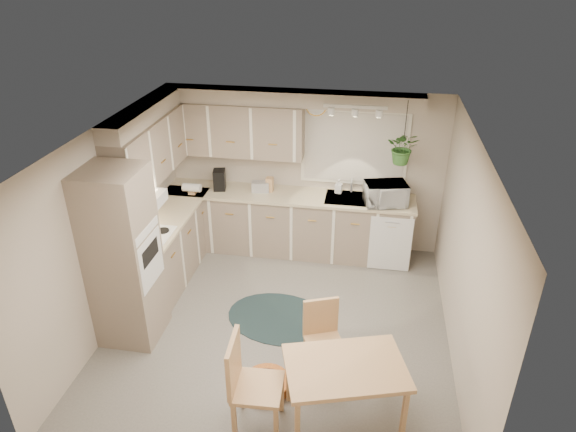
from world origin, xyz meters
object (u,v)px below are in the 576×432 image
object	(u,v)px
braided_rug	(279,318)
microwave	(386,192)
chair_back	(325,343)
dining_table	(344,393)
chair_left	(258,385)
pet_bed	(267,384)

from	to	relation	value
braided_rug	microwave	distance (m)	2.26
chair_back	microwave	size ratio (longest dim) A/B	1.51
braided_rug	chair_back	bearing A→B (deg)	-52.29
dining_table	chair_back	xyz separation A→B (m)	(-0.25, 0.58, 0.08)
dining_table	braided_rug	world-z (taller)	dining_table
dining_table	chair_back	distance (m)	0.64
braided_rug	microwave	xyz separation A→B (m)	(1.21, 1.54, 1.13)
chair_left	chair_back	xyz separation A→B (m)	(0.54, 0.77, -0.08)
chair_back	microwave	world-z (taller)	microwave
chair_left	microwave	xyz separation A→B (m)	(1.11, 3.14, 0.62)
chair_left	dining_table	bearing A→B (deg)	100.70
chair_left	microwave	bearing A→B (deg)	157.55
dining_table	pet_bed	size ratio (longest dim) A/B	2.25
dining_table	chair_back	size ratio (longest dim) A/B	1.29
chair_back	braided_rug	bearing A→B (deg)	-73.59
dining_table	braided_rug	bearing A→B (deg)	122.22
dining_table	chair_left	distance (m)	0.83
dining_table	chair_left	xyz separation A→B (m)	(-0.79, -0.19, 0.16)
braided_rug	pet_bed	xyz separation A→B (m)	(0.08, -1.14, 0.05)
braided_rug	pet_bed	size ratio (longest dim) A/B	2.70
pet_bed	braided_rug	bearing A→B (deg)	93.97
dining_table	microwave	xyz separation A→B (m)	(0.32, 2.95, 0.78)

